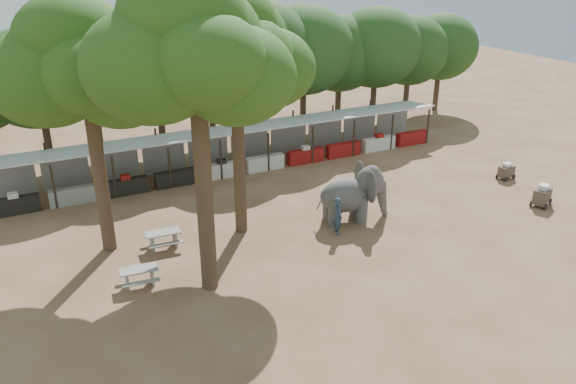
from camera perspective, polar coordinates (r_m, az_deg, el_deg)
name	(u,v)px	position (r m, az deg, el deg)	size (l,w,h in m)	color
ground	(363,274)	(23.77, 7.67, -8.27)	(100.00, 100.00, 0.00)	brown
vendor_stalls	(238,151)	(34.45, -5.13, 4.22)	(28.00, 2.99, 2.80)	#ADB0B5
yard_tree_left	(80,65)	(24.23, -20.37, 11.99)	(7.10, 6.90, 11.02)	#332316
yard_tree_center	(190,52)	(19.82, -9.95, 13.82)	(7.10, 6.90, 12.04)	#332316
yard_tree_back	(230,49)	(24.62, -5.87, 14.24)	(7.10, 6.90, 11.36)	#332316
backdrop_trees	(206,65)	(38.07, -8.34, 12.64)	(46.46, 5.95, 8.33)	#332316
elephant	(354,194)	(27.74, 6.72, -0.19)	(3.74, 2.78, 2.79)	#403D3D
handler	(338,216)	(26.47, 5.09, -2.41)	(0.67, 0.45, 1.86)	#26384C
picnic_table_near	(139,274)	(23.40, -14.88, -8.08)	(1.59, 1.46, 0.73)	gray
picnic_table_far	(163,237)	(25.96, -12.55, -4.50)	(1.62, 1.47, 0.77)	gray
cart_front	(542,195)	(32.32, 24.42, -0.30)	(1.43, 1.22, 1.19)	#3B2E28
cart_back	(506,171)	(35.41, 21.30, 2.00)	(1.06, 0.75, 0.98)	#3B2E28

